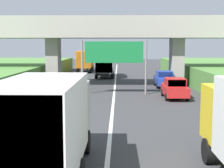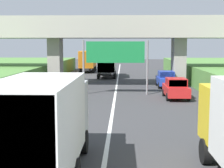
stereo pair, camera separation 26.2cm
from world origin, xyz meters
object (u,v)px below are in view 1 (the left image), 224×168
object	(u,v)px
car_red	(175,88)
construction_barrel_5	(41,89)
construction_barrel_3	(12,106)
construction_barrel_4	(27,96)
speed_limit_sign	(223,90)
car_blue	(164,79)
overhead_highway_sign	(114,55)
truck_green	(105,63)
truck_silver	(47,123)
truck_orange	(85,60)

from	to	relation	value
car_red	construction_barrel_5	distance (m)	11.96
construction_barrel_3	construction_barrel_4	distance (m)	4.25
speed_limit_sign	car_blue	distance (m)	12.99
speed_limit_sign	construction_barrel_5	world-z (taller)	speed_limit_sign
car_red	construction_barrel_5	xyz separation A→B (m)	(-11.74, 2.30, -0.40)
overhead_highway_sign	truck_green	bearing A→B (deg)	95.34
speed_limit_sign	construction_barrel_3	bearing A→B (deg)	-176.40
truck_silver	construction_barrel_4	world-z (taller)	truck_silver
truck_orange	construction_barrel_5	xyz separation A→B (m)	(-1.60, -24.46, -1.47)
car_blue	truck_green	bearing A→B (deg)	122.38
speed_limit_sign	truck_silver	size ratio (longest dim) A/B	0.31
overhead_highway_sign	construction_barrel_4	bearing A→B (deg)	-148.59
speed_limit_sign	car_red	xyz separation A→B (m)	(-2.32, 5.32, -0.62)
car_red	truck_green	bearing A→B (deg)	110.01
car_blue	construction_barrel_4	distance (m)	15.22
construction_barrel_3	construction_barrel_5	bearing A→B (deg)	90.45
construction_barrel_3	construction_barrel_5	size ratio (longest dim) A/B	1.00
overhead_highway_sign	car_blue	distance (m)	7.90
truck_silver	construction_barrel_3	distance (m)	11.85
truck_silver	construction_barrel_4	size ratio (longest dim) A/B	8.11
construction_barrel_3	overhead_highway_sign	bearing A→B (deg)	51.77
truck_silver	construction_barrel_5	xyz separation A→B (m)	(-4.77, 19.28, -1.47)
construction_barrel_3	construction_barrel_4	xyz separation A→B (m)	(-0.14, 4.25, 0.00)
overhead_highway_sign	truck_green	size ratio (longest dim) A/B	0.81
speed_limit_sign	car_red	distance (m)	5.84
truck_orange	speed_limit_sign	bearing A→B (deg)	-68.77
construction_barrel_4	construction_barrel_5	size ratio (longest dim) A/B	1.00
overhead_highway_sign	truck_orange	bearing A→B (deg)	101.63
car_red	car_blue	bearing A→B (deg)	89.00
truck_silver	construction_barrel_5	size ratio (longest dim) A/B	8.11
overhead_highway_sign	construction_barrel_4	xyz separation A→B (m)	(-6.73, -4.11, -3.07)
truck_orange	truck_silver	world-z (taller)	same
car_red	construction_barrel_3	distance (m)	13.22
construction_barrel_5	car_red	bearing A→B (deg)	-11.08
truck_green	construction_barrel_5	bearing A→B (deg)	-108.21
car_blue	construction_barrel_4	xyz separation A→B (m)	(-11.94, -9.42, -0.40)
overhead_highway_sign	construction_barrel_5	world-z (taller)	overhead_highway_sign
overhead_highway_sign	construction_barrel_3	world-z (taller)	overhead_highway_sign
car_red	construction_barrel_3	bearing A→B (deg)	-151.99
car_blue	overhead_highway_sign	bearing A→B (deg)	-134.46
overhead_highway_sign	truck_silver	xyz separation A→B (m)	(-1.89, -19.14, -1.60)
truck_orange	car_blue	bearing A→B (deg)	-61.96
car_red	construction_barrel_3	xyz separation A→B (m)	(-11.67, -6.21, -0.40)
speed_limit_sign	truck_orange	size ratio (longest dim) A/B	0.31
truck_green	car_blue	size ratio (longest dim) A/B	1.78
truck_orange	car_blue	xyz separation A→B (m)	(10.27, -19.29, -1.08)
truck_orange	construction_barrel_4	xyz separation A→B (m)	(-1.67, -28.71, -1.47)
construction_barrel_4	construction_barrel_3	bearing A→B (deg)	-88.05
speed_limit_sign	truck_green	distance (m)	24.98
overhead_highway_sign	construction_barrel_3	bearing A→B (deg)	-128.23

